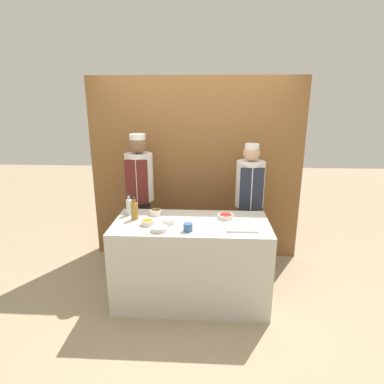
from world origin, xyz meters
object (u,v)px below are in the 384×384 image
Objects in this scene: bottle_clear at (129,207)px; chef_right at (249,204)px; sauce_bowl_orange at (147,222)px; cup_blue at (188,227)px; chef_left at (140,197)px; sauce_bowl_brown at (156,212)px; sauce_bowl_yellow at (159,228)px; cutting_board at (242,227)px; sauce_bowl_red at (226,216)px; sauce_bowl_green at (168,221)px; bottle_vinegar at (135,211)px.

bottle_clear is 0.15× the size of chef_right.
sauce_bowl_orange is 0.44m from cup_blue.
sauce_bowl_brown is at bearing -60.68° from chef_left.
cutting_board is at bearing 7.77° from sauce_bowl_yellow.
sauce_bowl_green is at bearing -162.22° from sauce_bowl_red.
sauce_bowl_yellow is 1.20× the size of sauce_bowl_orange.
cup_blue reaches higher than sauce_bowl_brown.
sauce_bowl_red is 1.17m from chef_left.
sauce_bowl_brown reaches higher than sauce_bowl_green.
cup_blue is at bearing -127.24° from chef_right.
sauce_bowl_yellow reaches higher than sauce_bowl_red.
chef_left is at bearing 120.95° from sauce_bowl_green.
sauce_bowl_yellow is at bearing -177.72° from cup_blue.
sauce_bowl_red is 0.96m from bottle_vinegar.
sauce_bowl_yellow reaches higher than cutting_board.
sauce_bowl_brown is 0.08× the size of chef_right.
sauce_bowl_yellow is 0.43m from bottle_vinegar.
sauce_bowl_orange is at bearing -170.03° from sauce_bowl_green.
chef_right is at bearing 52.76° from cup_blue.
chef_right is at bearing 78.40° from cutting_board.
cutting_board is 0.53m from cup_blue.
chef_right is (1.34, -0.00, -0.07)m from chef_left.
sauce_bowl_green is 1.16m from chef_right.
bottle_vinegar reaches higher than sauce_bowl_yellow.
sauce_bowl_yellow is 0.64× the size of bottle_vinegar.
bottle_clear is (-1.05, 0.06, 0.07)m from sauce_bowl_red.
sauce_bowl_brown is 0.96m from cutting_board.
sauce_bowl_brown is at bearing 123.86° from sauce_bowl_green.
bottle_vinegar is 0.16m from bottle_clear.
cutting_board is (0.73, -0.07, -0.02)m from sauce_bowl_green.
chef_right reaches higher than sauce_bowl_green.
sauce_bowl_yellow is 0.20m from sauce_bowl_orange.
bottle_vinegar is 2.68× the size of cup_blue.
sauce_bowl_brown is 1.38× the size of cup_blue.
bottle_clear is at bearing -177.58° from sauce_bowl_brown.
sauce_bowl_brown is at bearing 174.86° from sauce_bowl_red.
sauce_bowl_yellow is 0.99m from chef_left.
chef_right is at bearing 26.12° from bottle_vinegar.
sauce_bowl_red reaches higher than cutting_board.
sauce_bowl_yellow is at bearing -67.72° from chef_left.
cutting_board is (0.91, -0.33, -0.02)m from sauce_bowl_brown.
sauce_bowl_green is at bearing -56.14° from sauce_bowl_brown.
sauce_bowl_orange reaches higher than sauce_bowl_red.
sauce_bowl_green reaches higher than sauce_bowl_red.
bottle_clear is (-0.09, 0.13, -0.00)m from bottle_vinegar.
sauce_bowl_orange is at bearing 177.90° from cutting_board.
bottle_vinegar is at bearing -153.88° from chef_right.
sauce_bowl_yellow is 0.09× the size of chef_left.
bottle_clear is at bearing 124.44° from bottle_vinegar.
cup_blue is (0.58, -0.28, -0.06)m from bottle_vinegar.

